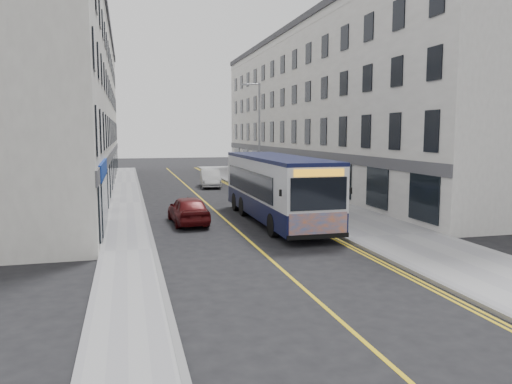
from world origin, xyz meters
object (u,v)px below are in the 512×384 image
city_bus (276,186)px  bicycle (328,210)px  pedestrian_far (273,182)px  pedestrian_near (277,182)px  car_maroon (188,210)px  car_white (210,179)px  streetlamp (258,135)px

city_bus → bicycle: city_bus is taller
city_bus → pedestrian_far: (3.00, 10.58, -0.87)m
pedestrian_near → city_bus: bearing=-131.3°
bicycle → car_maroon: (-6.91, 1.44, 0.08)m
pedestrian_near → car_white: pedestrian_near is taller
city_bus → car_maroon: 4.57m
car_white → streetlamp: bearing=-65.3°
city_bus → car_white: 17.09m
streetlamp → bicycle: size_ratio=4.14×
city_bus → pedestrian_far: size_ratio=6.87×
streetlamp → pedestrian_far: bearing=10.8°
bicycle → car_maroon: 7.06m
bicycle → pedestrian_near: (0.62, 10.99, 0.34)m
pedestrian_near → car_maroon: bearing=-152.5°
city_bus → car_maroon: bearing=171.1°
streetlamp → pedestrian_near: streetlamp is taller
pedestrian_near → pedestrian_far: (-0.15, 0.34, -0.01)m
city_bus → car_maroon: (-4.37, 0.68, -1.13)m
streetlamp → car_maroon: 12.04m
bicycle → pedestrian_near: bearing=19.5°
bicycle → pedestrian_far: bearing=20.3°
car_maroon → pedestrian_near: bearing=-131.2°
car_white → pedestrian_near: bearing=-56.1°
city_bus → pedestrian_far: bearing=74.2°
streetlamp → car_maroon: streetlamp is taller
city_bus → pedestrian_near: bearing=72.9°
car_maroon → city_bus: bearing=168.1°
streetlamp → pedestrian_far: 3.63m
car_white → car_maroon: car_white is taller
pedestrian_far → car_white: 7.39m
city_bus → bicycle: bearing=-16.5°
car_maroon → streetlamp: bearing=-125.5°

